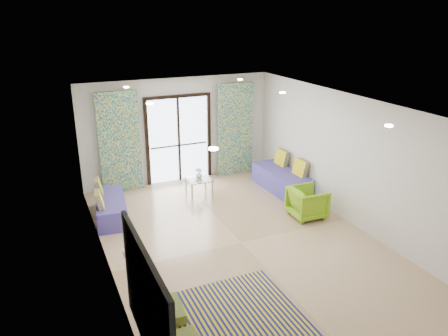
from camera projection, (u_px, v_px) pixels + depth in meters
name	position (u px, v px, depth m)	size (l,w,h in m)	color
floor	(241.00, 243.00, 8.51)	(5.00, 7.50, 0.01)	#97795A
ceiling	(243.00, 106.00, 7.59)	(5.00, 7.50, 0.01)	silver
wall_back	(178.00, 130.00, 11.27)	(5.00, 0.01, 2.70)	silver
wall_front	(392.00, 290.00, 4.83)	(5.00, 0.01, 2.70)	silver
wall_left	(104.00, 201.00, 7.09)	(0.01, 7.50, 2.70)	silver
wall_right	(351.00, 160.00, 9.00)	(0.01, 7.50, 2.70)	silver
balcony_door	(179.00, 134.00, 11.28)	(1.76, 0.08, 2.28)	black
balcony_rail	(179.00, 145.00, 11.39)	(1.52, 0.03, 0.04)	#595451
curtain_left	(120.00, 143.00, 10.56)	(1.00, 0.10, 2.50)	white
curtain_right	(235.00, 129.00, 11.74)	(1.00, 0.10, 2.50)	white
downlight_a	(213.00, 149.00, 5.35)	(0.12, 0.12, 0.02)	#FFE0B2
downlight_b	(389.00, 126.00, 6.42)	(0.12, 0.12, 0.02)	#FFE0B2
downlight_c	(150.00, 104.00, 7.92)	(0.12, 0.12, 0.02)	#FFE0B2
downlight_d	(283.00, 93.00, 8.99)	(0.12, 0.12, 0.02)	#FFE0B2
downlight_e	(126.00, 87.00, 9.64)	(0.12, 0.12, 0.02)	#FFE0B2
downlight_f	(240.00, 79.00, 10.71)	(0.12, 0.12, 0.02)	#FFE0B2
headboard	(147.00, 305.00, 5.06)	(0.06, 2.10, 1.50)	black
switch_plate	(124.00, 253.00, 6.13)	(0.02, 0.10, 0.10)	silver
bed	(224.00, 334.00, 5.70)	(1.93, 1.58, 0.67)	silver
daybed_left	(110.00, 207.00, 9.47)	(0.82, 1.66, 0.79)	#473D91
daybed_right	(282.00, 179.00, 10.94)	(0.74, 1.84, 0.90)	#473D91
coffee_table	(199.00, 180.00, 10.68)	(0.62, 0.62, 0.68)	silver
vase	(199.00, 175.00, 10.67)	(0.17, 0.18, 0.17)	white
armchair	(308.00, 201.00, 9.47)	(0.71, 0.67, 0.73)	#78AD16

